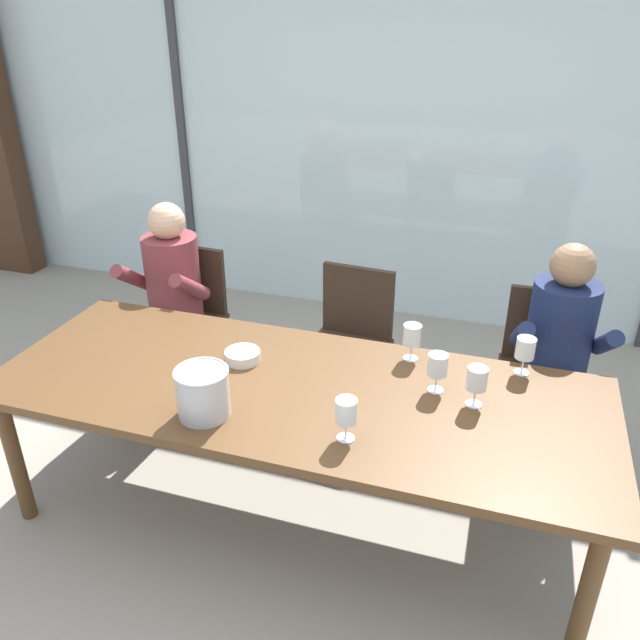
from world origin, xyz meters
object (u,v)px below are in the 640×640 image
Objects in this scene: dining_table at (295,398)px; chair_left_of_center at (351,334)px; chair_center at (543,361)px; wine_glass_by_right_taster at (525,350)px; tasting_bowl at (243,356)px; wine_glass_center_pour at (438,367)px; wine_glass_spare_empty at (477,380)px; chair_near_curtain at (188,308)px; ice_bucket_primary at (203,392)px; wine_glass_near_bucket at (346,413)px; person_maroon_top at (167,292)px; person_navy_polo at (560,349)px; wine_glass_by_left_taster at (412,336)px.

chair_left_of_center reaches higher than dining_table.
wine_glass_by_right_taster is at bearing -105.66° from chair_center.
wine_glass_by_right_taster is (-0.12, -0.52, 0.33)m from chair_center.
tasting_bowl is 0.94× the size of wine_glass_center_pour.
tasting_bowl is 1.05m from wine_glass_spare_empty.
ice_bucket_primary is (0.77, -1.23, 0.32)m from chair_near_curtain.
ice_bucket_primary reaches higher than wine_glass_center_pour.
wine_glass_by_right_taster is at bearing 48.39° from wine_glass_near_bucket.
wine_glass_by_right_taster is (1.20, 0.71, 0.01)m from ice_bucket_primary.
chair_near_curtain is 1.85m from wine_glass_near_bucket.
chair_near_curtain and chair_left_of_center have the same top height.
person_maroon_top is 7.38× the size of tasting_bowl.
chair_center is at bearing 70.38° from wine_glass_spare_empty.
person_maroon_top reaches higher than wine_glass_center_pour.
chair_near_curtain is at bearing 177.55° from chair_center.
tasting_bowl is at bearing -43.57° from chair_near_curtain.
chair_left_of_center is at bearing 104.23° from wine_glass_near_bucket.
person_maroon_top is 5.53× the size of ice_bucket_primary.
person_navy_polo is (1.09, -0.15, 0.17)m from chair_left_of_center.
chair_near_curtain is 4.06× the size of ice_bucket_primary.
person_navy_polo is 6.92× the size of wine_glass_spare_empty.
chair_left_of_center is 5.08× the size of wine_glass_center_pour.
dining_table is 2.99× the size of chair_left_of_center.
dining_table is 2.20× the size of person_maroon_top.
wine_glass_near_bucket and wine_glass_spare_empty have the same top height.
chair_near_curtain is at bearing 165.23° from wine_glass_by_right_taster.
wine_glass_by_right_taster is 0.36m from wine_glass_spare_empty.
tasting_bowl is (0.77, -0.64, 0.07)m from person_maroon_top.
wine_glass_by_left_taster reaches higher than chair_left_of_center.
wine_glass_spare_empty is (1.82, -0.67, 0.16)m from person_maroon_top.
wine_glass_center_pour is (0.88, 0.03, 0.09)m from tasting_bowl.
dining_table is 0.62m from wine_glass_center_pour.
dining_table is 2.20× the size of person_navy_polo.
wine_glass_center_pour is at bearing -142.94° from wine_glass_by_right_taster.
wine_glass_near_bucket is at bearing -123.79° from chair_center.
person_maroon_top is (-1.08, 0.77, 0.02)m from dining_table.
person_maroon_top is at bearing 169.84° from wine_glass_by_right_taster.
wine_glass_spare_empty is at bearing -17.78° from person_maroon_top.
wine_glass_center_pour reaches higher than chair_left_of_center.
wine_glass_near_bucket is (1.38, -1.05, 0.16)m from person_maroon_top.
tasting_bowl is 0.94× the size of wine_glass_by_right_taster.
wine_glass_center_pour is (0.58, 0.15, 0.18)m from dining_table.
chair_center is at bearing 59.29° from wine_glass_center_pour.
person_maroon_top is 2.17m from person_navy_polo.
wine_glass_by_left_taster is 0.43m from wine_glass_spare_empty.
wine_glass_near_bucket is at bearing -71.36° from chair_left_of_center.
chair_near_curtain is 1.49m from ice_bucket_primary.
dining_table is 15.21× the size of wine_glass_center_pour.
person_navy_polo is (1.09, 0.77, 0.02)m from dining_table.
person_navy_polo is at bearing -75.22° from chair_center.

